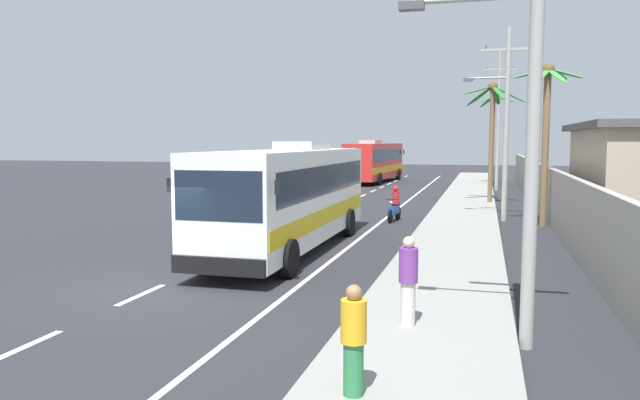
{
  "coord_description": "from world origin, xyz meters",
  "views": [
    {
      "loc": [
        7.75,
        -13.14,
        3.63
      ],
      "look_at": [
        2.59,
        5.63,
        1.7
      ],
      "focal_mm": 33.6,
      "sensor_mm": 36.0,
      "label": 1
    }
  ],
  "objects_px": {
    "utility_pole_nearest": "(529,83)",
    "palm_third": "(547,113)",
    "utility_pole_mid": "(505,118)",
    "palm_nearest": "(492,114)",
    "utility_pole_far": "(498,119)",
    "motorcycle_beside_bus": "(395,207)",
    "pedestrian_midwalk": "(408,279)",
    "coach_bus_foreground": "(290,194)",
    "coach_bus_far_lane": "(375,161)",
    "pedestrian_near_kerb": "(354,338)",
    "palm_second": "(494,119)"
  },
  "relations": [
    {
      "from": "palm_nearest",
      "to": "palm_third",
      "type": "bearing_deg",
      "value": -76.09
    },
    {
      "from": "utility_pole_mid",
      "to": "pedestrian_midwalk",
      "type": "bearing_deg",
      "value": -97.23
    },
    {
      "from": "pedestrian_midwalk",
      "to": "palm_nearest",
      "type": "bearing_deg",
      "value": -99.52
    },
    {
      "from": "palm_third",
      "to": "utility_pole_mid",
      "type": "bearing_deg",
      "value": 140.39
    },
    {
      "from": "utility_pole_mid",
      "to": "palm_third",
      "type": "relative_size",
      "value": 1.26
    },
    {
      "from": "utility_pole_far",
      "to": "pedestrian_near_kerb",
      "type": "bearing_deg",
      "value": -93.85
    },
    {
      "from": "coach_bus_foreground",
      "to": "motorcycle_beside_bus",
      "type": "height_order",
      "value": "coach_bus_foreground"
    },
    {
      "from": "utility_pole_mid",
      "to": "palm_second",
      "type": "distance_m",
      "value": 22.68
    },
    {
      "from": "coach_bus_far_lane",
      "to": "pedestrian_near_kerb",
      "type": "height_order",
      "value": "coach_bus_far_lane"
    },
    {
      "from": "coach_bus_foreground",
      "to": "utility_pole_nearest",
      "type": "xyz_separation_m",
      "value": [
        6.88,
        -8.0,
        2.72
      ]
    },
    {
      "from": "pedestrian_midwalk",
      "to": "palm_nearest",
      "type": "xyz_separation_m",
      "value": [
        1.66,
        24.29,
        4.09
      ]
    },
    {
      "from": "motorcycle_beside_bus",
      "to": "pedestrian_midwalk",
      "type": "xyz_separation_m",
      "value": [
        2.54,
        -15.74,
        0.38
      ]
    },
    {
      "from": "coach_bus_foreground",
      "to": "utility_pole_mid",
      "type": "height_order",
      "value": "utility_pole_mid"
    },
    {
      "from": "coach_bus_foreground",
      "to": "motorcycle_beside_bus",
      "type": "xyz_separation_m",
      "value": [
        2.31,
        8.05,
        -1.23
      ]
    },
    {
      "from": "palm_second",
      "to": "coach_bus_far_lane",
      "type": "bearing_deg",
      "value": 174.33
    },
    {
      "from": "utility_pole_far",
      "to": "coach_bus_foreground",
      "type": "bearing_deg",
      "value": -104.8
    },
    {
      "from": "pedestrian_near_kerb",
      "to": "utility_pole_nearest",
      "type": "xyz_separation_m",
      "value": [
        2.36,
        3.03,
        3.65
      ]
    },
    {
      "from": "palm_second",
      "to": "palm_third",
      "type": "height_order",
      "value": "palm_second"
    },
    {
      "from": "utility_pole_nearest",
      "to": "palm_third",
      "type": "relative_size",
      "value": 1.26
    },
    {
      "from": "utility_pole_nearest",
      "to": "pedestrian_midwalk",
      "type": "bearing_deg",
      "value": 171.49
    },
    {
      "from": "utility_pole_mid",
      "to": "palm_nearest",
      "type": "height_order",
      "value": "utility_pole_mid"
    },
    {
      "from": "palm_nearest",
      "to": "motorcycle_beside_bus",
      "type": "bearing_deg",
      "value": -116.2
    },
    {
      "from": "palm_second",
      "to": "utility_pole_mid",
      "type": "bearing_deg",
      "value": -89.45
    },
    {
      "from": "utility_pole_nearest",
      "to": "palm_second",
      "type": "distance_m",
      "value": 40.04
    },
    {
      "from": "utility_pole_far",
      "to": "palm_third",
      "type": "xyz_separation_m",
      "value": [
        1.57,
        -18.71,
        -0.43
      ]
    },
    {
      "from": "utility_pole_far",
      "to": "palm_nearest",
      "type": "bearing_deg",
      "value": -93.08
    },
    {
      "from": "motorcycle_beside_bus",
      "to": "palm_third",
      "type": "distance_m",
      "value": 7.57
    },
    {
      "from": "pedestrian_midwalk",
      "to": "utility_pole_mid",
      "type": "bearing_deg",
      "value": -102.83
    },
    {
      "from": "pedestrian_near_kerb",
      "to": "utility_pole_mid",
      "type": "xyz_separation_m",
      "value": [
        2.5,
        20.4,
        3.69
      ]
    },
    {
      "from": "pedestrian_near_kerb",
      "to": "palm_third",
      "type": "xyz_separation_m",
      "value": [
        4.12,
        19.06,
        3.86
      ]
    },
    {
      "from": "pedestrian_midwalk",
      "to": "utility_pole_far",
      "type": "distance_m",
      "value": 34.77
    },
    {
      "from": "pedestrian_midwalk",
      "to": "palm_third",
      "type": "distance_m",
      "value": 16.61
    },
    {
      "from": "pedestrian_midwalk",
      "to": "palm_nearest",
      "type": "relative_size",
      "value": 0.25
    },
    {
      "from": "utility_pole_nearest",
      "to": "palm_third",
      "type": "height_order",
      "value": "utility_pole_nearest"
    },
    {
      "from": "motorcycle_beside_bus",
      "to": "pedestrian_near_kerb",
      "type": "height_order",
      "value": "pedestrian_near_kerb"
    },
    {
      "from": "pedestrian_near_kerb",
      "to": "utility_pole_nearest",
      "type": "bearing_deg",
      "value": -13.39
    },
    {
      "from": "coach_bus_foreground",
      "to": "utility_pole_far",
      "type": "bearing_deg",
      "value": 75.2
    },
    {
      "from": "coach_bus_far_lane",
      "to": "utility_pole_mid",
      "type": "height_order",
      "value": "utility_pole_mid"
    },
    {
      "from": "palm_second",
      "to": "palm_third",
      "type": "distance_m",
      "value": 24.08
    },
    {
      "from": "coach_bus_foreground",
      "to": "pedestrian_near_kerb",
      "type": "relative_size",
      "value": 7.27
    },
    {
      "from": "palm_third",
      "to": "coach_bus_foreground",
      "type": "bearing_deg",
      "value": -137.07
    },
    {
      "from": "utility_pole_mid",
      "to": "palm_second",
      "type": "height_order",
      "value": "utility_pole_mid"
    },
    {
      "from": "utility_pole_mid",
      "to": "utility_pole_far",
      "type": "distance_m",
      "value": 17.38
    },
    {
      "from": "utility_pole_mid",
      "to": "palm_nearest",
      "type": "relative_size",
      "value": 1.25
    },
    {
      "from": "coach_bus_far_lane",
      "to": "utility_pole_mid",
      "type": "distance_m",
      "value": 25.87
    },
    {
      "from": "coach_bus_foreground",
      "to": "palm_third",
      "type": "height_order",
      "value": "palm_third"
    },
    {
      "from": "motorcycle_beside_bus",
      "to": "pedestrian_midwalk",
      "type": "bearing_deg",
      "value": -80.82
    },
    {
      "from": "coach_bus_foreground",
      "to": "palm_third",
      "type": "xyz_separation_m",
      "value": [
        8.64,
        8.04,
        2.93
      ]
    },
    {
      "from": "palm_third",
      "to": "utility_pole_nearest",
      "type": "bearing_deg",
      "value": -96.25
    },
    {
      "from": "coach_bus_foreground",
      "to": "coach_bus_far_lane",
      "type": "distance_m",
      "value": 33.17
    }
  ]
}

